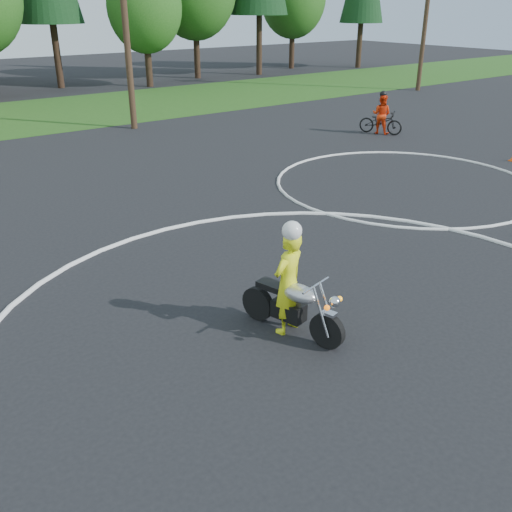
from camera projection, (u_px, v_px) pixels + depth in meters
ground at (484, 424)px, 7.78m from camera, size 120.00×120.00×0.00m
course_markings at (361, 271)px, 12.14m from camera, size 19.05×19.05×0.12m
primary_motorcycle at (293, 306)px, 9.69m from camera, size 0.79×2.07×1.10m
rider_primary_grp at (288, 280)px, 9.60m from camera, size 0.76×0.59×2.05m
rider_second_grp at (381, 119)px, 24.52m from camera, size 1.37×1.99×1.82m
utility_poles at (124, 3)px, 23.71m from camera, size 41.60×1.12×10.00m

